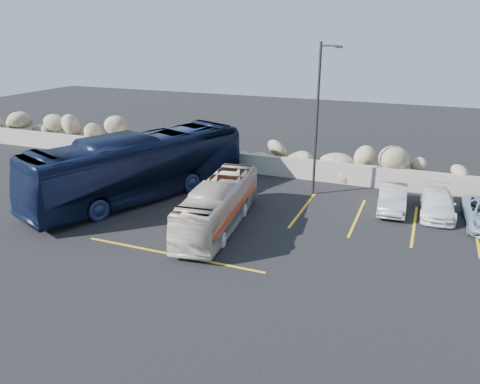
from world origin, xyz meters
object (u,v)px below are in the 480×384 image
at_px(vintage_bus, 219,205).
at_px(car_c, 438,204).
at_px(lamppost, 318,116).
at_px(car_b, 393,198).
at_px(tour_coach, 139,166).

relative_size(vintage_bus, car_c, 1.96).
distance_m(vintage_bus, car_c, 10.69).
bearing_deg(lamppost, car_b, -11.21).
bearing_deg(car_b, lamppost, 165.54).
xyz_separation_m(lamppost, tour_coach, (-8.49, -4.02, -2.56)).
bearing_deg(tour_coach, lamppost, 47.21).
bearing_deg(car_c, vintage_bus, -152.35).
relative_size(tour_coach, car_c, 3.20).
bearing_deg(tour_coach, car_b, 36.02).
height_order(lamppost, tour_coach, lamppost).
relative_size(lamppost, tour_coach, 0.64).
xyz_separation_m(lamppost, vintage_bus, (-2.98, -6.03, -3.23)).
distance_m(tour_coach, car_b, 13.10).
xyz_separation_m(tour_coach, car_c, (14.75, 3.34, -1.17)).
distance_m(lamppost, car_c, 7.32).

